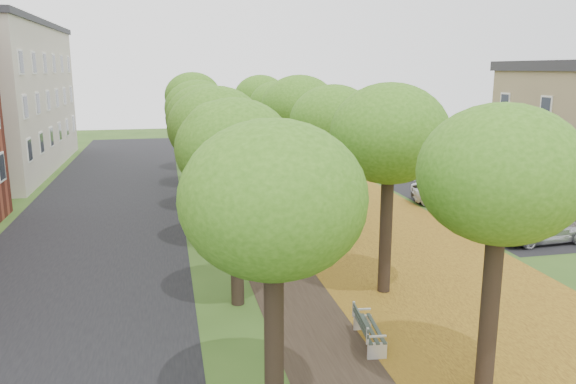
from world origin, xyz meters
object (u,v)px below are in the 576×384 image
bench (367,329)px  car_red (477,201)px  car_silver (541,227)px  car_grey (451,189)px  car_white (455,191)px

bench → car_red: size_ratio=0.47×
car_silver → car_grey: car_silver is taller
car_grey → car_white: (0.00, -0.51, -0.01)m
car_red → car_grey: car_grey is taller
car_grey → car_white: bearing=167.9°
car_silver → car_white: size_ratio=0.86×
car_red → car_white: bearing=-3.0°
car_grey → bench: bearing=133.0°
bench → car_red: bearing=-34.1°
bench → car_grey: (10.19, 14.60, 0.23)m
car_grey → car_white: size_ratio=0.98×
bench → car_white: (10.19, 14.09, 0.21)m
car_silver → car_grey: size_ratio=0.88×
car_red → car_grey: size_ratio=0.84×
car_silver → car_red: (0.00, 4.98, -0.05)m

